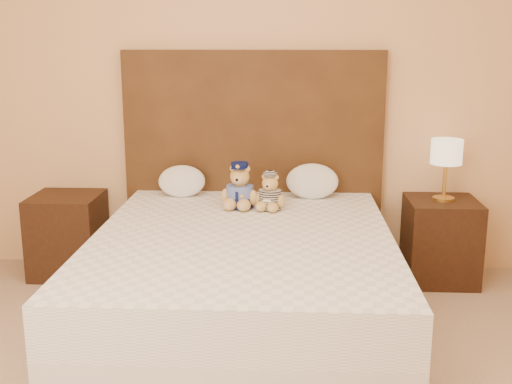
% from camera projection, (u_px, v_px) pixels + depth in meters
% --- Properties ---
extents(bed, '(1.60, 2.00, 0.55)m').
position_uv_depth(bed, '(243.00, 282.00, 3.51)').
color(bed, white).
rests_on(bed, ground).
extents(headboard, '(1.75, 0.08, 1.50)m').
position_uv_depth(headboard, '(253.00, 162.00, 4.38)').
color(headboard, '#4E3117').
rests_on(headboard, ground).
extents(nightstand_left, '(0.45, 0.45, 0.55)m').
position_uv_depth(nightstand_left, '(68.00, 235.00, 4.35)').
color(nightstand_left, '#321A10').
rests_on(nightstand_left, ground).
extents(nightstand_right, '(0.45, 0.45, 0.55)m').
position_uv_depth(nightstand_right, '(440.00, 240.00, 4.23)').
color(nightstand_right, '#321A10').
rests_on(nightstand_right, ground).
extents(lamp, '(0.20, 0.20, 0.40)m').
position_uv_depth(lamp, '(446.00, 155.00, 4.09)').
color(lamp, gold).
rests_on(lamp, nightstand_right).
extents(teddy_police, '(0.28, 0.27, 0.28)m').
position_uv_depth(teddy_police, '(240.00, 185.00, 3.95)').
color(teddy_police, tan).
rests_on(teddy_police, bed).
extents(teddy_prisoner, '(0.24, 0.24, 0.23)m').
position_uv_depth(teddy_prisoner, '(270.00, 191.00, 3.91)').
color(teddy_prisoner, tan).
rests_on(teddy_prisoner, bed).
extents(pillow_left, '(0.31, 0.20, 0.22)m').
position_uv_depth(pillow_left, '(182.00, 180.00, 4.25)').
color(pillow_left, white).
rests_on(pillow_left, bed).
extents(pillow_right, '(0.34, 0.22, 0.24)m').
position_uv_depth(pillow_right, '(312.00, 180.00, 4.21)').
color(pillow_right, white).
rests_on(pillow_right, bed).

